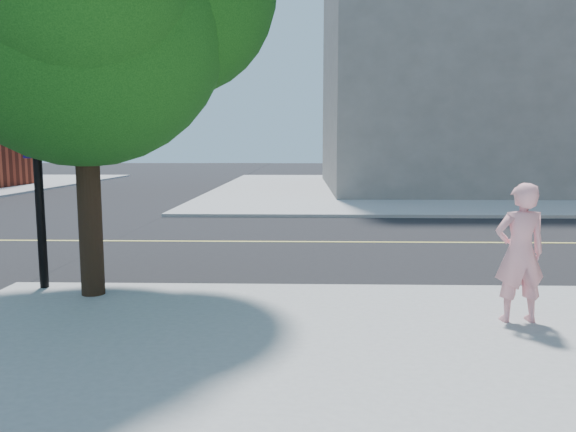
{
  "coord_description": "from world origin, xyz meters",
  "views": [
    {
      "loc": [
        3.6,
        -8.39,
        2.28
      ],
      "look_at": [
        3.39,
        -0.71,
        1.3
      ],
      "focal_mm": 33.82,
      "sensor_mm": 36.0,
      "label": 1
    }
  ],
  "objects": [
    {
      "name": "ground",
      "position": [
        0.0,
        0.0,
        0.0
      ],
      "size": [
        140.0,
        140.0,
        0.0
      ],
      "primitive_type": "plane",
      "color": "black",
      "rests_on": "ground"
    },
    {
      "name": "road_ew",
      "position": [
        0.0,
        4.5,
        0.01
      ],
      "size": [
        140.0,
        9.0,
        0.01
      ],
      "primitive_type": "cube",
      "color": "black",
      "rests_on": "ground"
    },
    {
      "name": "sidewalk_ne",
      "position": [
        13.5,
        21.5,
        0.06
      ],
      "size": [
        29.0,
        25.0,
        0.12
      ],
      "primitive_type": "cube",
      "color": "#9D9D9D",
      "rests_on": "ground"
    },
    {
      "name": "filler_ne",
      "position": [
        14.0,
        22.0,
        7.12
      ],
      "size": [
        18.0,
        16.0,
        14.0
      ],
      "primitive_type": "cube",
      "color": "slate",
      "rests_on": "sidewalk_ne"
    },
    {
      "name": "man_on_phone",
      "position": [
        6.27,
        -1.76,
        0.99
      ],
      "size": [
        0.66,
        0.46,
        1.73
      ],
      "primitive_type": "imported",
      "rotation": [
        0.0,
        0.0,
        3.21
      ],
      "color": "pink",
      "rests_on": "sidewalk_se"
    }
  ]
}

